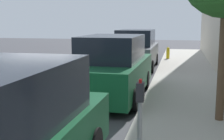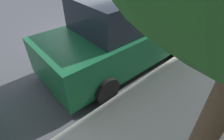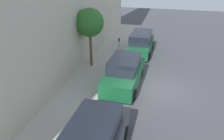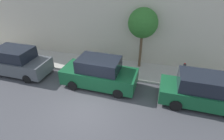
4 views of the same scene
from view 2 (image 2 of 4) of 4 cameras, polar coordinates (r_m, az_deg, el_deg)
The scene contains 3 objects.
ground_plane at distance 7.17m, azimuth -10.44°, elevation 11.17°, with size 60.00×60.00×0.00m, color #424247.
sidewalk at distance 4.54m, azimuth 26.24°, elevation -8.75°, with size 2.66×32.00×0.15m.
parked_suv_second at distance 5.04m, azimuth 3.93°, elevation 12.07°, with size 2.09×4.85×1.98m.
Camera 2 is at (5.56, -3.36, 3.05)m, focal length 28.00 mm.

